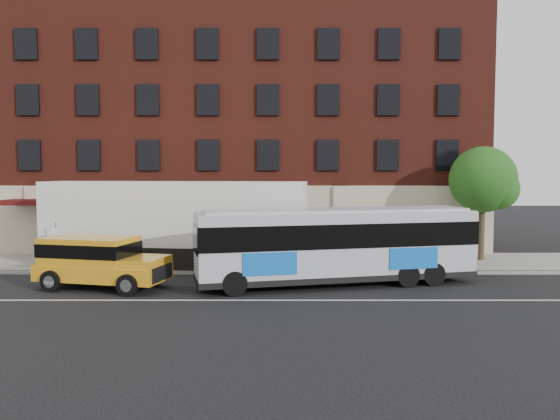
{
  "coord_description": "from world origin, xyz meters",
  "views": [
    {
      "loc": [
        2.45,
        -20.54,
        4.98
      ],
      "look_at": [
        2.44,
        5.5,
        3.16
      ],
      "focal_mm": 35.39,
      "sensor_mm": 36.0,
      "label": 1
    }
  ],
  "objects_px": {
    "sign_pole": "(56,244)",
    "city_bus": "(337,243)",
    "shipping_container": "(175,226)",
    "street_tree": "(484,182)",
    "yellow_suv": "(97,259)"
  },
  "relations": [
    {
      "from": "city_bus",
      "to": "shipping_container",
      "type": "distance_m",
      "value": 8.93
    },
    {
      "from": "sign_pole",
      "to": "shipping_container",
      "type": "height_order",
      "value": "shipping_container"
    },
    {
      "from": "sign_pole",
      "to": "city_bus",
      "type": "distance_m",
      "value": 13.71
    },
    {
      "from": "street_tree",
      "to": "yellow_suv",
      "type": "xyz_separation_m",
      "value": [
        -18.89,
        -6.73,
        -3.15
      ]
    },
    {
      "from": "shipping_container",
      "to": "street_tree",
      "type": "bearing_deg",
      "value": 6.51
    },
    {
      "from": "street_tree",
      "to": "yellow_suv",
      "type": "bearing_deg",
      "value": -160.39
    },
    {
      "from": "sign_pole",
      "to": "shipping_container",
      "type": "bearing_deg",
      "value": 14.69
    },
    {
      "from": "yellow_suv",
      "to": "city_bus",
      "type": "bearing_deg",
      "value": 3.77
    },
    {
      "from": "city_bus",
      "to": "yellow_suv",
      "type": "height_order",
      "value": "city_bus"
    },
    {
      "from": "city_bus",
      "to": "shipping_container",
      "type": "height_order",
      "value": "shipping_container"
    },
    {
      "from": "sign_pole",
      "to": "street_tree",
      "type": "xyz_separation_m",
      "value": [
        22.04,
        3.34,
        2.96
      ]
    },
    {
      "from": "sign_pole",
      "to": "city_bus",
      "type": "xyz_separation_m",
      "value": [
        13.43,
        -2.72,
        0.41
      ]
    },
    {
      "from": "sign_pole",
      "to": "shipping_container",
      "type": "xyz_separation_m",
      "value": [
        5.54,
        1.45,
        0.76
      ]
    },
    {
      "from": "sign_pole",
      "to": "yellow_suv",
      "type": "bearing_deg",
      "value": -47.11
    },
    {
      "from": "sign_pole",
      "to": "shipping_container",
      "type": "distance_m",
      "value": 5.78
    }
  ]
}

